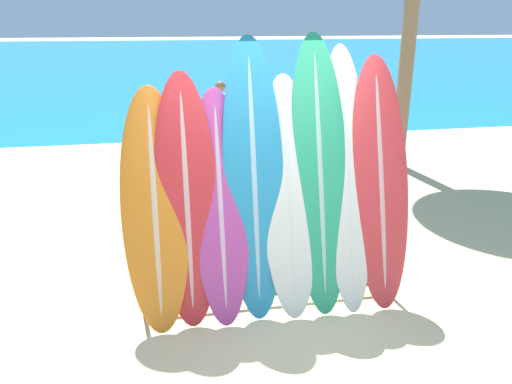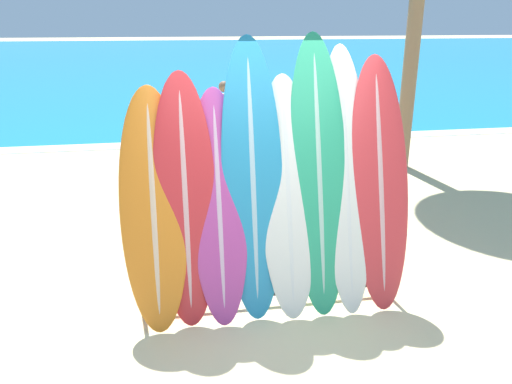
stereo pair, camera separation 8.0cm
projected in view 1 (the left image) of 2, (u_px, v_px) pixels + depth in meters
name	position (u px, v px, depth m)	size (l,w,h in m)	color
ground_plane	(282.00, 324.00, 4.64)	(160.00, 160.00, 0.00)	beige
ocean_water	(171.00, 56.00, 38.60)	(120.00, 60.00, 0.01)	teal
surfboard_rack	(272.00, 261.00, 4.80)	(2.49, 0.04, 0.89)	#28282D
surfboard_slot_0	(155.00, 210.00, 4.44)	(0.60, 0.74, 2.15)	orange
surfboard_slot_1	(187.00, 201.00, 4.48)	(0.57, 0.62, 2.27)	red
surfboard_slot_2	(220.00, 207.00, 4.54)	(0.53, 0.71, 2.12)	#B23D8E
surfboard_slot_3	(254.00, 181.00, 4.57)	(0.57, 0.68, 2.57)	teal
surfboard_slot_4	(289.00, 197.00, 4.66)	(0.54, 0.75, 2.22)	silver
surfboard_slot_5	(319.00, 175.00, 4.70)	(0.56, 0.82, 2.59)	#289E70
surfboard_slot_6	(347.00, 179.00, 4.76)	(0.48, 0.85, 2.48)	silver
surfboard_slot_7	(380.00, 183.00, 4.81)	(0.58, 0.79, 2.38)	red
person_near_water	(353.00, 152.00, 6.95)	(0.29, 0.26, 1.72)	beige
person_mid_beach	(221.00, 118.00, 9.69)	(0.21, 0.26, 1.57)	#846047
person_far_left	(170.00, 125.00, 9.14)	(0.21, 0.26, 1.54)	tan
person_far_right	(230.00, 156.00, 6.79)	(0.29, 0.27, 1.68)	tan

